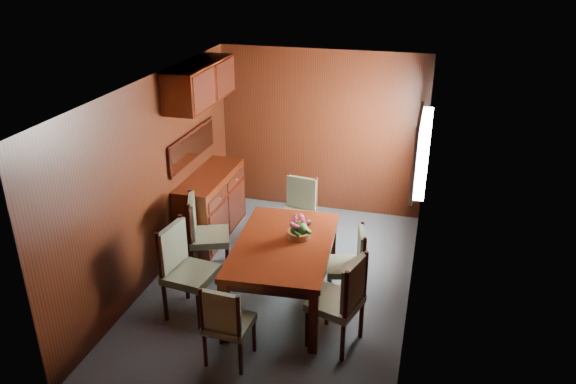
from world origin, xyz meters
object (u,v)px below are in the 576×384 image
(flower_centerpiece, at_px, (299,227))
(sideboard, at_px, (211,205))
(dining_table, at_px, (284,252))
(chair_head, at_px, (226,321))
(chair_right_near, at_px, (343,297))
(chair_left_near, at_px, (184,265))

(flower_centerpiece, bearing_deg, sideboard, 142.94)
(dining_table, distance_m, chair_head, 1.14)
(sideboard, relative_size, dining_table, 0.82)
(chair_right_near, height_order, flower_centerpiece, flower_centerpiece)
(chair_left_near, xyz_separation_m, chair_head, (0.73, -0.67, -0.10))
(chair_right_near, height_order, chair_head, chair_right_near)
(sideboard, height_order, chair_head, sideboard)
(dining_table, distance_m, chair_right_near, 0.93)
(dining_table, bearing_deg, chair_head, -107.48)
(dining_table, xyz_separation_m, chair_head, (-0.26, -1.10, -0.17))
(chair_right_near, xyz_separation_m, chair_head, (-1.01, -0.56, -0.07))
(sideboard, distance_m, flower_centerpiece, 1.96)
(chair_right_near, xyz_separation_m, flower_centerpiece, (-0.62, 0.70, 0.34))
(flower_centerpiece, bearing_deg, chair_left_near, -151.99)
(dining_table, distance_m, chair_left_near, 1.08)
(chair_left_near, height_order, flower_centerpiece, chair_left_near)
(sideboard, xyz_separation_m, chair_left_near, (0.41, -1.75, 0.14))
(dining_table, relative_size, chair_right_near, 1.69)
(dining_table, relative_size, chair_head, 1.94)
(sideboard, distance_m, chair_left_near, 1.80)
(chair_left_near, distance_m, flower_centerpiece, 1.30)
(chair_left_near, bearing_deg, dining_table, 120.58)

